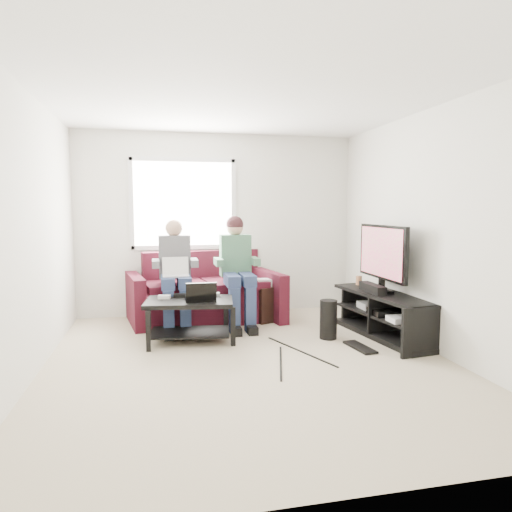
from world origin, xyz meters
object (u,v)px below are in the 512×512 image
at_px(tv_stand, 385,317).
at_px(subwoofer, 328,319).
at_px(end_table, 265,302).
at_px(sofa, 204,296).
at_px(tv, 382,254).
at_px(coffee_table, 189,311).

xyz_separation_m(tv_stand, subwoofer, (-0.69, 0.06, -0.01)).
bearing_deg(tv_stand, end_table, 139.65).
bearing_deg(end_table, subwoofer, -61.45).
distance_m(sofa, subwoofer, 1.81).
xyz_separation_m(tv, subwoofer, (-0.69, -0.04, -0.76)).
bearing_deg(end_table, tv, -37.59).
bearing_deg(sofa, tv_stand, -32.12).
height_order(coffee_table, subwoofer, coffee_table).
height_order(sofa, end_table, sofa).
height_order(sofa, tv_stand, sofa).
distance_m(subwoofer, end_table, 1.12).
relative_size(sofa, end_table, 3.69).
height_order(coffee_table, tv_stand, tv_stand).
bearing_deg(tv, coffee_table, 175.47).
relative_size(tv_stand, end_table, 2.83).
xyz_separation_m(coffee_table, end_table, (1.07, 0.76, -0.10)).
bearing_deg(coffee_table, tv, -4.53).
relative_size(coffee_table, end_table, 1.82).
bearing_deg(tv_stand, tv, 91.47).
bearing_deg(end_table, tv_stand, -40.35).
bearing_deg(tv_stand, subwoofer, 175.12).
distance_m(coffee_table, tv_stand, 2.33).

